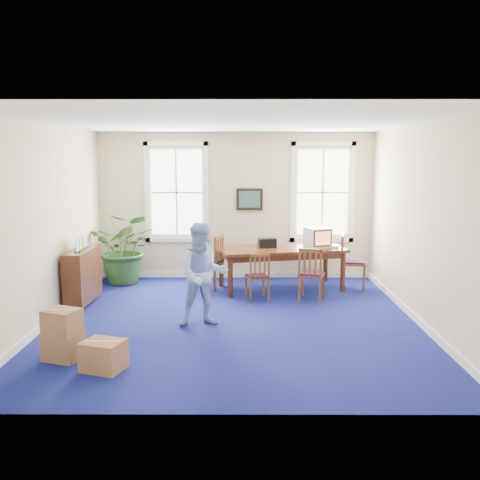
{
  "coord_description": "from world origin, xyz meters",
  "views": [
    {
      "loc": [
        0.13,
        -8.48,
        2.65
      ],
      "look_at": [
        0.1,
        0.6,
        1.25
      ],
      "focal_mm": 40.0,
      "sensor_mm": 36.0,
      "label": 1
    }
  ],
  "objects_px": {
    "chair_near_left": "(257,276)",
    "credenza": "(83,280)",
    "man": "(203,275)",
    "potted_plant": "(126,248)",
    "conference_table": "(281,268)",
    "crt_tv": "(317,237)",
    "cardboard_boxes": "(78,331)"
  },
  "relations": [
    {
      "from": "man",
      "to": "credenza",
      "type": "height_order",
      "value": "man"
    },
    {
      "from": "credenza",
      "to": "crt_tv",
      "type": "bearing_deg",
      "value": 18.06
    },
    {
      "from": "potted_plant",
      "to": "cardboard_boxes",
      "type": "relative_size",
      "value": 1.2
    },
    {
      "from": "potted_plant",
      "to": "credenza",
      "type": "bearing_deg",
      "value": -103.82
    },
    {
      "from": "potted_plant",
      "to": "chair_near_left",
      "type": "bearing_deg",
      "value": -25.75
    },
    {
      "from": "chair_near_left",
      "to": "man",
      "type": "distance_m",
      "value": 1.85
    },
    {
      "from": "conference_table",
      "to": "credenza",
      "type": "bearing_deg",
      "value": -174.05
    },
    {
      "from": "chair_near_left",
      "to": "man",
      "type": "height_order",
      "value": "man"
    },
    {
      "from": "chair_near_left",
      "to": "credenza",
      "type": "bearing_deg",
      "value": -6.58
    },
    {
      "from": "cardboard_boxes",
      "to": "potted_plant",
      "type": "bearing_deg",
      "value": 93.63
    },
    {
      "from": "chair_near_left",
      "to": "credenza",
      "type": "relative_size",
      "value": 0.75
    },
    {
      "from": "chair_near_left",
      "to": "conference_table",
      "type": "bearing_deg",
      "value": -134.41
    },
    {
      "from": "chair_near_left",
      "to": "man",
      "type": "relative_size",
      "value": 0.54
    },
    {
      "from": "chair_near_left",
      "to": "cardboard_boxes",
      "type": "height_order",
      "value": "chair_near_left"
    },
    {
      "from": "conference_table",
      "to": "man",
      "type": "height_order",
      "value": "man"
    },
    {
      "from": "conference_table",
      "to": "chair_near_left",
      "type": "bearing_deg",
      "value": -133.54
    },
    {
      "from": "conference_table",
      "to": "man",
      "type": "distance_m",
      "value": 2.83
    },
    {
      "from": "chair_near_left",
      "to": "cardboard_boxes",
      "type": "bearing_deg",
      "value": 36.5
    },
    {
      "from": "man",
      "to": "potted_plant",
      "type": "height_order",
      "value": "man"
    },
    {
      "from": "crt_tv",
      "to": "cardboard_boxes",
      "type": "relative_size",
      "value": 0.39
    },
    {
      "from": "crt_tv",
      "to": "potted_plant",
      "type": "height_order",
      "value": "potted_plant"
    },
    {
      "from": "credenza",
      "to": "potted_plant",
      "type": "relative_size",
      "value": 0.79
    },
    {
      "from": "man",
      "to": "potted_plant",
      "type": "relative_size",
      "value": 1.1
    },
    {
      "from": "conference_table",
      "to": "man",
      "type": "relative_size",
      "value": 1.51
    },
    {
      "from": "crt_tv",
      "to": "potted_plant",
      "type": "relative_size",
      "value": 0.32
    },
    {
      "from": "potted_plant",
      "to": "man",
      "type": "bearing_deg",
      "value": -57.43
    },
    {
      "from": "credenza",
      "to": "potted_plant",
      "type": "height_order",
      "value": "potted_plant"
    },
    {
      "from": "conference_table",
      "to": "cardboard_boxes",
      "type": "height_order",
      "value": "conference_table"
    },
    {
      "from": "credenza",
      "to": "cardboard_boxes",
      "type": "distance_m",
      "value": 2.66
    },
    {
      "from": "conference_table",
      "to": "potted_plant",
      "type": "xyz_separation_m",
      "value": [
        -3.26,
        0.47,
        0.33
      ]
    },
    {
      "from": "potted_plant",
      "to": "cardboard_boxes",
      "type": "bearing_deg",
      "value": -86.37
    },
    {
      "from": "conference_table",
      "to": "chair_near_left",
      "type": "height_order",
      "value": "chair_near_left"
    }
  ]
}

